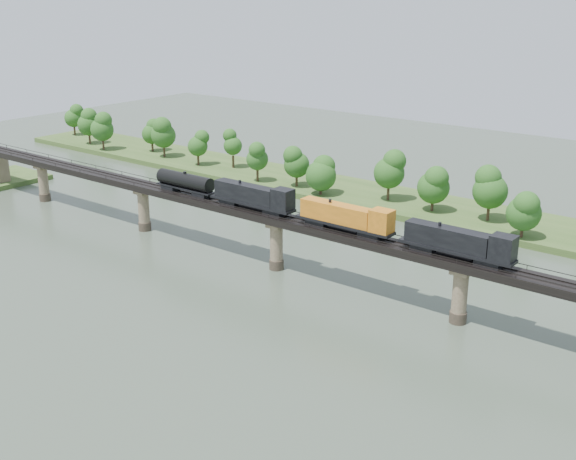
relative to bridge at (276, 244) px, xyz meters
The scene contains 6 objects.
ground 30.49m from the bridge, 90.00° to the right, with size 400.00×400.00×0.00m, color #354334.
far_bank 55.20m from the bridge, 90.00° to the left, with size 300.00×24.00×1.60m, color #334E1F.
bridge is the anchor object (origin of this frame).
bridge_superstructure 6.33m from the bridge, 90.00° to the left, with size 220.00×4.90×0.75m.
far_treeline 51.30m from the bridge, 99.23° to the left, with size 289.06×17.54×13.60m.
freight_train 12.44m from the bridge, ahead, with size 82.41×3.21×5.67m.
Camera 1 is at (86.24, -76.25, 54.72)m, focal length 45.00 mm.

